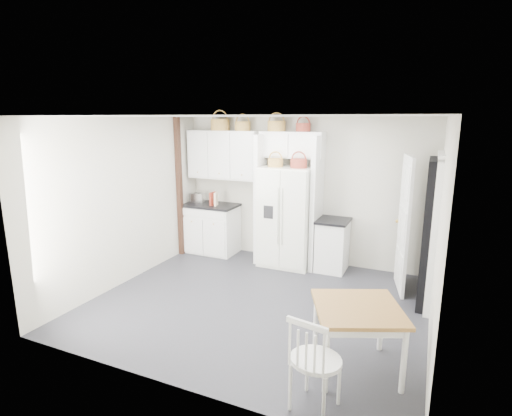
% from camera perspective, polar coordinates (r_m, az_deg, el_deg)
% --- Properties ---
extents(floor, '(4.50, 4.50, 0.00)m').
position_cam_1_polar(floor, '(5.86, 0.23, -13.36)').
color(floor, '#2D2D32').
rests_on(floor, ground).
extents(ceiling, '(4.50, 4.50, 0.00)m').
position_cam_1_polar(ceiling, '(5.26, 0.26, 12.99)').
color(ceiling, white).
rests_on(ceiling, wall_back).
extents(wall_back, '(4.50, 0.00, 4.50)m').
position_cam_1_polar(wall_back, '(7.25, 6.61, 2.50)').
color(wall_back, beige).
rests_on(wall_back, floor).
extents(wall_left, '(0.00, 4.00, 4.00)m').
position_cam_1_polar(wall_left, '(6.63, -17.88, 1.00)').
color(wall_left, beige).
rests_on(wall_left, floor).
extents(wall_right, '(0.00, 4.00, 4.00)m').
position_cam_1_polar(wall_right, '(4.99, 24.69, -3.29)').
color(wall_right, beige).
rests_on(wall_right, floor).
extents(refrigerator, '(0.91, 0.73, 1.76)m').
position_cam_1_polar(refrigerator, '(7.07, 4.53, -1.20)').
color(refrigerator, white).
rests_on(refrigerator, floor).
extents(base_cab_left, '(0.99, 0.62, 0.92)m').
position_cam_1_polar(base_cab_left, '(7.86, -6.35, -3.00)').
color(base_cab_left, white).
rests_on(base_cab_left, floor).
extents(base_cab_right, '(0.49, 0.58, 0.86)m').
position_cam_1_polar(base_cab_right, '(7.02, 10.86, -5.34)').
color(base_cab_right, white).
rests_on(base_cab_right, floor).
extents(dining_table, '(1.12, 1.12, 0.71)m').
position_cam_1_polar(dining_table, '(4.46, 14.11, -17.59)').
color(dining_table, olive).
rests_on(dining_table, floor).
extents(windsor_chair, '(0.54, 0.51, 0.96)m').
position_cam_1_polar(windsor_chair, '(3.82, 8.54, -20.68)').
color(windsor_chair, white).
rests_on(windsor_chair, floor).
extents(counter_left, '(1.03, 0.67, 0.04)m').
position_cam_1_polar(counter_left, '(7.74, -6.43, 0.42)').
color(counter_left, black).
rests_on(counter_left, base_cab_left).
extents(counter_right, '(0.53, 0.62, 0.04)m').
position_cam_1_polar(counter_right, '(6.89, 11.01, -1.80)').
color(counter_right, black).
rests_on(counter_right, base_cab_right).
extents(toaster, '(0.29, 0.17, 0.20)m').
position_cam_1_polar(toaster, '(7.85, -8.37, 1.41)').
color(toaster, silver).
rests_on(toaster, counter_left).
extents(cookbook_red, '(0.06, 0.17, 0.25)m').
position_cam_1_polar(cookbook_red, '(7.60, -6.19, 1.33)').
color(cookbook_red, maroon).
rests_on(cookbook_red, counter_left).
extents(cookbook_cream, '(0.07, 0.17, 0.25)m').
position_cam_1_polar(cookbook_cream, '(7.57, -5.74, 1.27)').
color(cookbook_cream, beige).
rests_on(cookbook_cream, counter_left).
extents(basket_upper_b, '(0.36, 0.36, 0.21)m').
position_cam_1_polar(basket_upper_b, '(7.60, -5.16, 11.77)').
color(basket_upper_b, '#A3713B').
rests_on(basket_upper_b, upper_cabinet).
extents(basket_upper_c, '(0.29, 0.29, 0.17)m').
position_cam_1_polar(basket_upper_c, '(7.39, -1.93, 11.61)').
color(basket_upper_c, '#A3713B').
rests_on(basket_upper_c, upper_cabinet).
extents(basket_bridge_a, '(0.32, 0.32, 0.18)m').
position_cam_1_polar(basket_bridge_a, '(7.13, 2.94, 11.61)').
color(basket_bridge_a, '#A3713B').
rests_on(basket_bridge_a, bridge_cabinet).
extents(basket_bridge_b, '(0.25, 0.25, 0.14)m').
position_cam_1_polar(basket_bridge_b, '(6.97, 6.75, 11.37)').
color(basket_bridge_b, maroon).
rests_on(basket_bridge_b, bridge_cabinet).
extents(basket_fridge_a, '(0.27, 0.27, 0.14)m').
position_cam_1_polar(basket_fridge_a, '(6.88, 2.80, 6.49)').
color(basket_fridge_a, '#A3713B').
rests_on(basket_fridge_a, refrigerator).
extents(basket_fridge_b, '(0.28, 0.28, 0.15)m').
position_cam_1_polar(basket_fridge_b, '(6.74, 6.12, 6.35)').
color(basket_fridge_b, maroon).
rests_on(basket_fridge_b, refrigerator).
extents(upper_cabinet, '(1.40, 0.34, 0.90)m').
position_cam_1_polar(upper_cabinet, '(7.60, -4.61, 7.58)').
color(upper_cabinet, white).
rests_on(upper_cabinet, wall_back).
extents(bridge_cabinet, '(1.12, 0.34, 0.45)m').
position_cam_1_polar(bridge_cabinet, '(7.04, 5.19, 9.00)').
color(bridge_cabinet, white).
rests_on(bridge_cabinet, wall_back).
extents(fridge_panel_left, '(0.08, 0.60, 2.30)m').
position_cam_1_polar(fridge_panel_left, '(7.23, 0.87, 1.34)').
color(fridge_panel_left, white).
rests_on(fridge_panel_left, floor).
extents(fridge_panel_right, '(0.08, 0.60, 2.30)m').
position_cam_1_polar(fridge_panel_right, '(6.90, 8.68, 0.65)').
color(fridge_panel_right, white).
rests_on(fridge_panel_right, floor).
extents(trim_post, '(0.09, 0.09, 2.60)m').
position_cam_1_polar(trim_post, '(7.64, -10.89, 2.87)').
color(trim_post, black).
rests_on(trim_post, floor).
extents(doorway_void, '(0.18, 0.85, 2.05)m').
position_cam_1_polar(doorway_void, '(6.02, 23.56, -3.29)').
color(doorway_void, black).
rests_on(doorway_void, floor).
extents(door_slab, '(0.21, 0.79, 2.05)m').
position_cam_1_polar(door_slab, '(6.36, 20.37, -2.22)').
color(door_slab, white).
rests_on(door_slab, floor).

